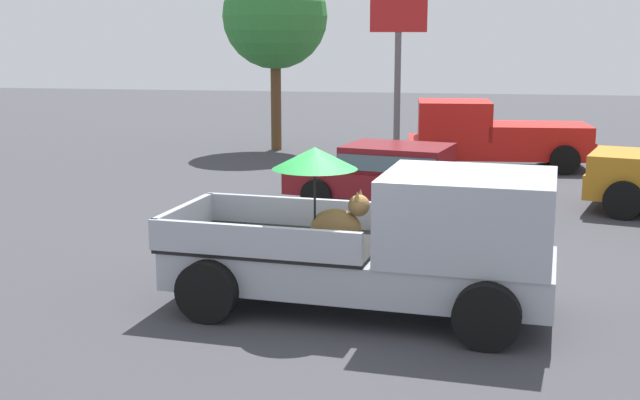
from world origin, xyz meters
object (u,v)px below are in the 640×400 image
(parked_sedan_near, at_px, (395,173))
(motel_sign, at_px, (398,49))
(pickup_truck_main, at_px, (395,242))
(pickup_truck_far, at_px, (491,136))

(parked_sedan_near, xyz_separation_m, motel_sign, (-0.29, 3.83, 2.46))
(parked_sedan_near, height_order, motel_sign, motel_sign)
(pickup_truck_main, xyz_separation_m, motel_sign, (-0.87, 10.54, 2.25))
(pickup_truck_main, relative_size, motel_sign, 1.16)
(pickup_truck_far, bearing_deg, pickup_truck_main, 78.98)
(pickup_truck_far, height_order, motel_sign, motel_sign)
(pickup_truck_far, relative_size, parked_sedan_near, 1.07)
(motel_sign, bearing_deg, pickup_truck_main, -85.28)
(pickup_truck_main, height_order, pickup_truck_far, pickup_truck_main)
(pickup_truck_main, xyz_separation_m, pickup_truck_far, (1.51, 12.43, -0.08))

